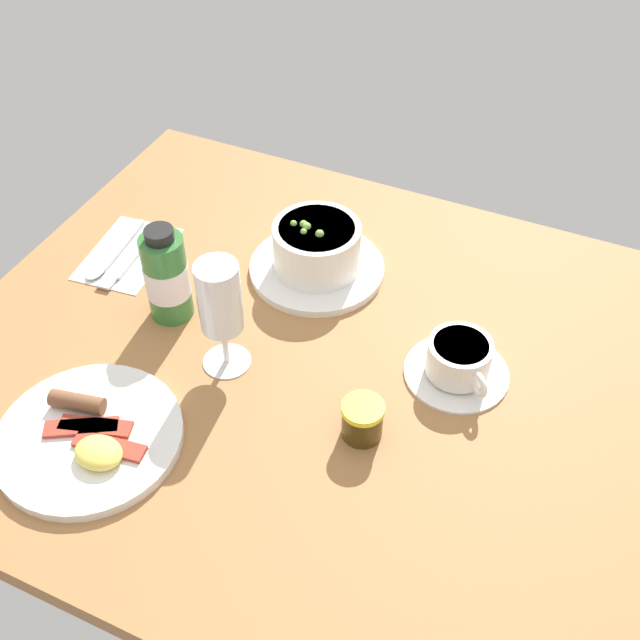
% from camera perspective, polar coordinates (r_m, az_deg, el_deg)
% --- Properties ---
extents(ground_plane, '(1.10, 0.84, 0.03)m').
position_cam_1_polar(ground_plane, '(1.07, 2.18, -4.26)').
color(ground_plane, '#9E6B3D').
extents(porridge_bowl, '(0.20, 0.20, 0.09)m').
position_cam_1_polar(porridge_bowl, '(1.18, -0.24, 4.99)').
color(porridge_bowl, white).
rests_on(porridge_bowl, ground_plane).
extents(cutlery_setting, '(0.13, 0.18, 0.01)m').
position_cam_1_polar(cutlery_setting, '(1.27, -13.79, 4.58)').
color(cutlery_setting, white).
rests_on(cutlery_setting, ground_plane).
extents(coffee_cup, '(0.14, 0.14, 0.06)m').
position_cam_1_polar(coffee_cup, '(1.05, 9.93, -2.94)').
color(coffee_cup, white).
rests_on(coffee_cup, ground_plane).
extents(wine_glass, '(0.07, 0.07, 0.17)m').
position_cam_1_polar(wine_glass, '(1.00, -7.20, 1.25)').
color(wine_glass, white).
rests_on(wine_glass, ground_plane).
extents(jam_jar, '(0.05, 0.05, 0.05)m').
position_cam_1_polar(jam_jar, '(0.98, 3.06, -7.17)').
color(jam_jar, '#3F2F10').
rests_on(jam_jar, ground_plane).
extents(sauce_bottle_green, '(0.06, 0.06, 0.15)m').
position_cam_1_polar(sauce_bottle_green, '(1.12, -10.84, 3.25)').
color(sauce_bottle_green, '#337233').
rests_on(sauce_bottle_green, ground_plane).
extents(breakfast_plate, '(0.23, 0.23, 0.04)m').
position_cam_1_polar(breakfast_plate, '(1.02, -16.21, -8.07)').
color(breakfast_plate, white).
rests_on(breakfast_plate, ground_plane).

